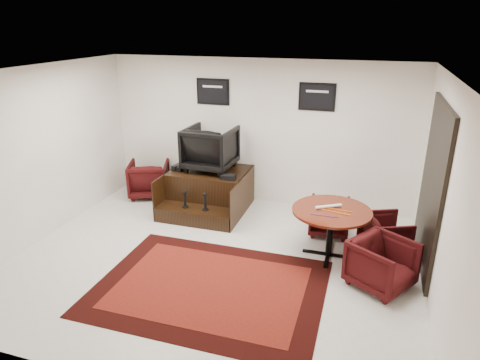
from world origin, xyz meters
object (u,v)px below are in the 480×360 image
object	(u,v)px
shine_podium	(209,191)
armchair_side	(149,177)
meeting_table	(331,215)
table_chair_back	(329,215)
shine_chair	(210,146)
table_chair_window	(385,232)
table_chair_corner	(382,262)

from	to	relation	value
shine_podium	armchair_side	distance (m)	1.44
armchair_side	meeting_table	size ratio (longest dim) A/B	0.68
table_chair_back	shine_podium	bearing A→B (deg)	-12.54
shine_chair	table_chair_window	bearing A→B (deg)	167.36
armchair_side	table_chair_corner	xyz separation A→B (m)	(4.61, -1.99, -0.02)
meeting_table	table_chair_corner	distance (m)	1.03
table_chair_back	shine_chair	bearing A→B (deg)	-16.09
armchair_side	meeting_table	distance (m)	4.09
table_chair_corner	shine_podium	bearing A→B (deg)	93.97
shine_chair	table_chair_corner	world-z (taller)	shine_chair
armchair_side	table_chair_corner	bearing A→B (deg)	135.96
shine_chair	armchair_side	bearing A→B (deg)	-1.54
shine_podium	meeting_table	xyz separation A→B (m)	(2.43, -1.12, 0.34)
shine_chair	armchair_side	xyz separation A→B (m)	(-1.41, 0.10, -0.81)
table_chair_window	table_chair_back	bearing A→B (deg)	43.87
shine_podium	table_chair_window	world-z (taller)	shine_podium
meeting_table	table_chair_corner	world-z (taller)	meeting_table
shine_chair	table_chair_corner	bearing A→B (deg)	151.94
shine_podium	table_chair_corner	xyz separation A→B (m)	(3.19, -1.74, 0.03)
table_chair_back	table_chair_window	bearing A→B (deg)	153.16
shine_podium	table_chair_corner	size ratio (longest dim) A/B	1.99
table_chair_back	table_chair_corner	size ratio (longest dim) A/B	0.88
table_chair_back	table_chair_window	xyz separation A→B (m)	(0.91, -0.38, -0.00)
meeting_table	table_chair_corner	xyz separation A→B (m)	(0.77, -0.62, -0.30)
shine_chair	meeting_table	world-z (taller)	shine_chair
shine_podium	table_chair_back	bearing A→B (deg)	-8.50
shine_chair	table_chair_corner	size ratio (longest dim) A/B	1.20
shine_podium	meeting_table	distance (m)	2.69
table_chair_window	table_chair_corner	world-z (taller)	table_chair_corner
armchair_side	table_chair_window	size ratio (longest dim) A/B	1.21
table_chair_back	table_chair_corner	bearing A→B (deg)	117.58
shine_chair	armchair_side	size ratio (longest dim) A/B	1.14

